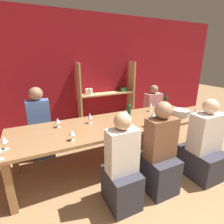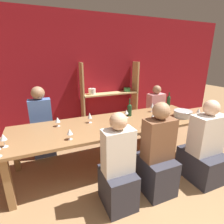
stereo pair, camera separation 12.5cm
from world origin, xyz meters
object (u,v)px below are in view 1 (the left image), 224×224
(wine_glass_red_c, at_px, (72,133))
(wine_glass_empty_c, at_px, (147,120))
(person_near_b, at_px, (159,159))
(wine_glass_white_d, at_px, (151,105))
(mixing_bowl, at_px, (181,112))
(person_far_a, at_px, (41,130))
(wine_glass_red_d, at_px, (153,115))
(person_near_a, at_px, (122,173))
(wine_glass_red_a, at_px, (161,103))
(wine_glass_empty_b, at_px, (196,110))
(person_far_b, at_px, (152,115))
(wine_bottle_green, at_px, (129,109))
(shelf_unit, at_px, (107,103))
(person_near_c, at_px, (203,149))
(wine_glass_empty_a, at_px, (90,116))
(wine_glass_white_b, at_px, (4,140))
(dining_table, at_px, (115,126))
(wine_bottle_dark, at_px, (166,100))
(wine_glass_red_b, at_px, (58,121))
(wine_glass_white_c, at_px, (126,112))

(wine_glass_red_c, distance_m, wine_glass_empty_c, 1.11)
(person_near_b, bearing_deg, wine_glass_white_d, 58.30)
(mixing_bowl, distance_m, person_far_a, 2.52)
(wine_glass_red_d, relative_size, person_near_a, 0.14)
(wine_glass_red_a, distance_m, wine_glass_empty_b, 0.70)
(wine_glass_red_a, xyz_separation_m, wine_glass_white_d, (-0.34, -0.09, 0.01))
(person_far_b, bearing_deg, wine_glass_red_a, 71.87)
(wine_bottle_green, xyz_separation_m, person_near_b, (-0.14, -1.01, -0.38))
(shelf_unit, bearing_deg, person_far_a, -152.63)
(wine_glass_red_d, height_order, person_near_c, person_near_c)
(mixing_bowl, height_order, wine_glass_empty_b, wine_glass_empty_b)
(shelf_unit, bearing_deg, wine_glass_empty_a, -122.43)
(wine_glass_red_c, distance_m, wine_glass_white_b, 0.74)
(dining_table, xyz_separation_m, person_near_c, (1.02, -0.86, -0.23))
(shelf_unit, relative_size, wine_glass_red_a, 10.23)
(wine_glass_red_c, distance_m, person_near_c, 1.90)
(wine_bottle_dark, height_order, person_near_b, person_near_b)
(wine_glass_red_a, distance_m, person_far_a, 2.38)
(person_near_b, bearing_deg, wine_glass_red_b, 137.18)
(wine_bottle_green, xyz_separation_m, wine_glass_white_b, (-1.88, -0.42, 0.00))
(dining_table, relative_size, person_near_b, 2.57)
(wine_glass_empty_b, relative_size, person_far_a, 0.13)
(wine_glass_empty_a, height_order, wine_glass_red_b, wine_glass_empty_a)
(wine_glass_red_d, bearing_deg, person_far_a, 147.46)
(wine_glass_empty_c, relative_size, person_far_b, 0.14)
(wine_glass_red_a, xyz_separation_m, wine_glass_white_b, (-2.72, -0.54, 0.01))
(wine_glass_empty_c, height_order, person_near_c, person_near_c)
(person_near_b, bearing_deg, person_far_b, 54.30)
(person_far_a, bearing_deg, wine_glass_white_c, 153.12)
(wine_glass_empty_a, height_order, person_near_c, person_near_c)
(wine_bottle_green, height_order, wine_glass_red_c, wine_bottle_green)
(shelf_unit, relative_size, wine_bottle_dark, 5.32)
(wine_bottle_green, height_order, person_far_a, person_far_a)
(person_far_a, bearing_deg, wine_glass_empty_b, 155.29)
(wine_glass_red_a, distance_m, wine_glass_red_c, 2.09)
(wine_glass_red_b, height_order, wine_glass_white_b, wine_glass_white_b)
(wine_glass_white_d, height_order, person_near_c, person_near_c)
(dining_table, distance_m, wine_glass_white_c, 0.35)
(wine_bottle_dark, xyz_separation_m, person_near_c, (-0.40, -1.28, -0.42))
(wine_bottle_green, bearing_deg, wine_glass_white_d, 4.11)
(mixing_bowl, distance_m, person_near_b, 1.18)
(wine_glass_white_c, height_order, person_near_a, person_near_a)
(wine_glass_empty_a, xyz_separation_m, wine_glass_red_a, (1.59, 0.18, -0.01))
(wine_glass_red_d, xyz_separation_m, person_near_c, (0.45, -0.63, -0.42))
(mixing_bowl, distance_m, wine_glass_red_c, 1.97)
(wine_bottle_green, relative_size, person_near_a, 0.26)
(wine_glass_white_b, relative_size, person_near_b, 0.13)
(wine_bottle_green, relative_size, person_far_a, 0.25)
(wine_glass_white_b, bearing_deg, wine_glass_empty_b, -2.47)
(dining_table, height_order, wine_glass_white_b, wine_glass_white_b)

